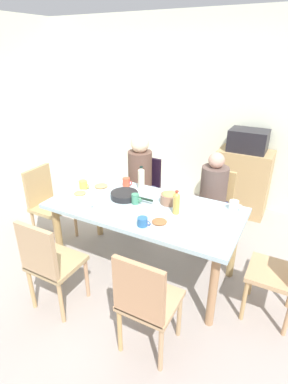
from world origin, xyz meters
TOP-DOWN VIEW (x-y plane):
  - ground_plane at (0.00, 0.00)m, footprint 6.82×6.82m
  - wall_back at (0.00, 2.09)m, footprint 5.92×0.12m
  - dining_table at (0.00, 0.00)m, footprint 1.83×0.89m
  - chair_0 at (-0.46, -0.83)m, footprint 0.40×0.40m
  - chair_1 at (0.46, 0.83)m, footprint 0.40×0.40m
  - person_1 at (0.46, 0.73)m, footprint 0.30×0.30m
  - chair_2 at (-1.29, 0.00)m, footprint 0.40×0.40m
  - chair_3 at (0.46, -0.83)m, footprint 0.40×0.40m
  - chair_4 at (1.29, 0.00)m, footprint 0.40×0.40m
  - chair_5 at (-0.46, 0.83)m, footprint 0.40×0.40m
  - person_5 at (-0.46, 0.74)m, footprint 0.30×0.30m
  - plate_0 at (0.27, -0.23)m, footprint 0.23×0.23m
  - plate_1 at (-0.60, 0.15)m, footprint 0.26×0.26m
  - plate_2 at (-0.69, -0.10)m, footprint 0.22×0.22m
  - bowl_0 at (0.18, 0.17)m, footprint 0.17×0.17m
  - serving_pan at (-0.25, 0.07)m, footprint 0.46×0.28m
  - cup_0 at (-0.74, 0.29)m, footprint 0.13×0.09m
  - cup_1 at (-0.39, 0.32)m, footprint 0.11×0.08m
  - cup_2 at (0.77, 0.33)m, footprint 0.12×0.09m
  - cup_3 at (-0.10, 0.01)m, footprint 0.11×0.07m
  - cup_4 at (-0.47, -0.27)m, footprint 0.11×0.08m
  - cup_5 at (0.16, -0.32)m, footprint 0.12×0.09m
  - cup_6 at (-0.76, 0.05)m, footprint 0.12×0.09m
  - bottle_0 at (-0.22, 0.34)m, footprint 0.07×0.07m
  - bottle_1 at (0.32, 0.02)m, footprint 0.06×0.06m
  - side_cabinet at (0.58, 1.79)m, footprint 0.70×0.44m
  - microwave at (0.58, 1.79)m, footprint 0.48×0.36m

SIDE VIEW (x-z plane):
  - ground_plane at x=0.00m, z-range 0.00..0.00m
  - side_cabinet at x=0.58m, z-range 0.00..0.90m
  - chair_0 at x=-0.46m, z-range 0.06..0.96m
  - chair_1 at x=0.46m, z-range 0.06..0.96m
  - chair_2 at x=-1.29m, z-range 0.06..0.96m
  - chair_3 at x=0.46m, z-range 0.06..0.96m
  - chair_4 at x=1.29m, z-range 0.06..0.96m
  - chair_5 at x=-0.46m, z-range 0.06..0.96m
  - dining_table at x=0.00m, z-range 0.29..1.05m
  - person_1 at x=0.46m, z-range 0.11..1.26m
  - person_5 at x=-0.46m, z-range 0.12..1.35m
  - plate_0 at x=0.27m, z-range 0.75..0.79m
  - plate_1 at x=-0.60m, z-range 0.75..0.79m
  - plate_2 at x=-0.69m, z-range 0.75..0.79m
  - serving_pan at x=-0.25m, z-range 0.76..0.82m
  - cup_5 at x=0.16m, z-range 0.76..0.84m
  - cup_6 at x=-0.76m, z-range 0.76..0.85m
  - cup_0 at x=-0.74m, z-range 0.76..0.85m
  - cup_4 at x=-0.47m, z-range 0.76..0.85m
  - cup_2 at x=0.77m, z-range 0.76..0.85m
  - cup_1 at x=-0.39m, z-range 0.76..0.86m
  - cup_3 at x=-0.10m, z-range 0.76..0.86m
  - bowl_0 at x=0.18m, z-range 0.76..0.88m
  - bottle_1 at x=0.32m, z-range 0.75..0.98m
  - bottle_0 at x=-0.22m, z-range 0.75..1.01m
  - microwave at x=0.58m, z-range 0.90..1.18m
  - wall_back at x=0.00m, z-range 0.00..2.60m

